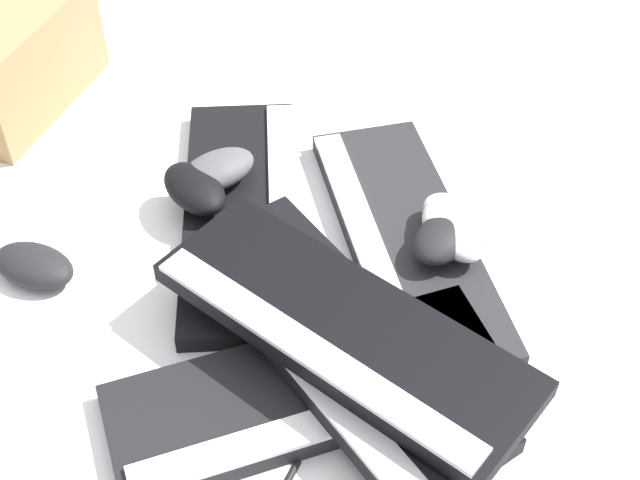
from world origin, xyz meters
TOP-DOWN VIEW (x-y plane):
  - ground_plane at (0.00, 0.00)m, footprint 3.20×3.20m
  - keyboard_0 at (0.13, 0.05)m, footprint 0.36×0.45m
  - keyboard_1 at (-0.08, 0.26)m, footprint 0.40×0.43m
  - keyboard_2 at (-0.08, -0.00)m, footprint 0.41×0.43m
  - keyboard_3 at (-0.09, 0.21)m, footprint 0.46×0.33m
  - keyboard_4 at (-0.10, 0.21)m, footprint 0.46×0.23m
  - mouse_0 at (-0.14, -0.01)m, footprint 0.13×0.12m
  - mouse_1 at (0.18, 0.03)m, footprint 0.10×0.13m
  - mouse_3 at (-0.14, -0.03)m, footprint 0.13×0.10m
  - mouse_4 at (0.19, 0.08)m, footprint 0.13×0.11m
  - mouse_6 at (-0.13, -0.00)m, footprint 0.08×0.12m
  - mouse_7 at (0.31, 0.27)m, footprint 0.11×0.07m

SIDE VIEW (x-z plane):
  - ground_plane at x=0.00m, z-range 0.00..0.00m
  - keyboard_0 at x=0.13m, z-range 0.00..0.03m
  - keyboard_1 at x=-0.08m, z-range 0.00..0.03m
  - keyboard_2 at x=-0.08m, z-range 0.00..0.03m
  - mouse_7 at x=0.31m, z-range 0.00..0.04m
  - keyboard_3 at x=-0.09m, z-range 0.03..0.06m
  - mouse_0 at x=-0.14m, z-range 0.03..0.07m
  - mouse_1 at x=0.18m, z-range 0.03..0.07m
  - mouse_3 at x=-0.14m, z-range 0.03..0.07m
  - mouse_4 at x=0.19m, z-range 0.03..0.07m
  - mouse_6 at x=-0.13m, z-range 0.03..0.07m
  - keyboard_4 at x=-0.10m, z-range 0.06..0.09m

